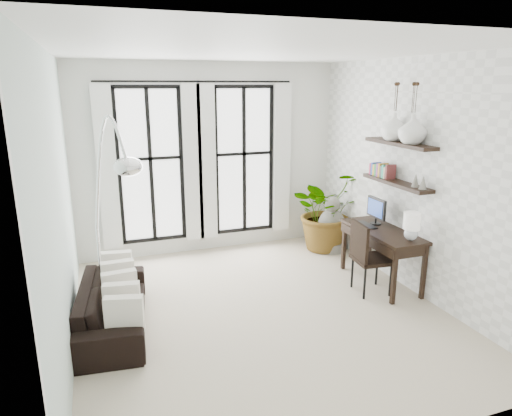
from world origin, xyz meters
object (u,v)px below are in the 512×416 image
plant (326,210)px  sofa (113,306)px  buddha (331,228)px  desk (384,235)px  desk_chair (366,253)px  arc_lamp (110,169)px

plant → sofa: bearing=-156.8°
sofa → buddha: buddha is taller
desk → desk_chair: desk is taller
desk_chair → arc_lamp: (-3.27, 0.49, 1.29)m
desk_chair → buddha: size_ratio=1.07×
plant → buddha: bearing=-63.4°
plant → arc_lamp: size_ratio=0.57×
sofa → buddha: 4.04m
plant → buddha: size_ratio=1.48×
desk → arc_lamp: (-3.64, 0.35, 1.12)m
arc_lamp → desk_chair: bearing=-8.6°
desk → buddha: (0.01, 1.53, -0.36)m
arc_lamp → sofa: bearing=-109.5°
desk → arc_lamp: 3.82m
sofa → desk_chair: (3.37, -0.20, 0.31)m
desk → desk_chair: (-0.37, -0.15, -0.18)m
arc_lamp → desk: bearing=-5.5°
desk → arc_lamp: size_ratio=0.56×
buddha → sofa: bearing=-158.5°
buddha → arc_lamp: bearing=-162.1°
desk_chair → desk: bearing=27.4°
plant → desk_chair: (-0.33, -1.79, -0.13)m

